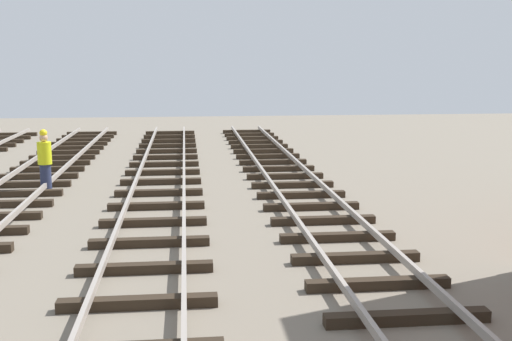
% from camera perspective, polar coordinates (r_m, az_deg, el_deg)
% --- Properties ---
extents(track_worker_foreground, '(0.40, 0.40, 1.87)m').
position_cam_1_polar(track_worker_foreground, '(19.60, -18.27, 0.77)').
color(track_worker_foreground, '#262D4C').
rests_on(track_worker_foreground, ground).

